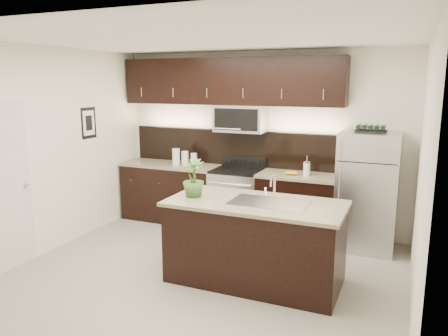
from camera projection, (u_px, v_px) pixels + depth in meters
name	position (u px, v px, depth m)	size (l,w,h in m)	color
ground	(205.00, 274.00, 5.18)	(4.50, 4.50, 0.00)	gray
room_walls	(193.00, 132.00, 4.86)	(4.52, 4.02, 2.71)	silver
counter_run	(225.00, 198.00, 6.79)	(3.51, 0.65, 0.94)	black
upper_fixtures	(231.00, 89.00, 6.59)	(3.49, 0.40, 1.66)	black
island	(255.00, 242.00, 4.93)	(1.96, 0.96, 0.94)	black
sink_faucet	(269.00, 201.00, 4.78)	(0.84, 0.50, 0.28)	silver
refrigerator	(367.00, 191.00, 5.86)	(0.77, 0.70, 1.60)	#B2B2B7
wine_rack	(371.00, 129.00, 5.70)	(0.39, 0.24, 0.10)	black
plant	(193.00, 178.00, 5.01)	(0.24, 0.24, 0.44)	#356026
canisters	(183.00, 158.00, 6.96)	(0.37, 0.22, 0.26)	silver
french_press	(307.00, 168.00, 6.14)	(0.10, 0.10, 0.28)	silver
bananas	(288.00, 173.00, 6.23)	(0.19, 0.14, 0.06)	orange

